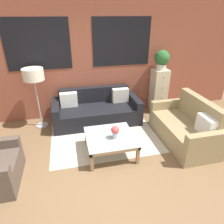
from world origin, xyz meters
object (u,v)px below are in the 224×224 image
at_px(couch_dark, 97,111).
at_px(potted_plant, 162,59).
at_px(drawer_cabinet, 158,91).
at_px(coffee_table, 110,139).
at_px(floor_lamp, 33,77).
at_px(flower_vase, 115,131).
at_px(settee_vintage, 186,128).

distance_m(couch_dark, potted_plant, 2.05).
distance_m(drawer_cabinet, potted_plant, 0.83).
relative_size(couch_dark, coffee_table, 2.31).
distance_m(couch_dark, floor_lamp, 1.61).
xyz_separation_m(couch_dark, potted_plant, (1.70, 0.22, 1.13)).
bearing_deg(coffee_table, flower_vase, -44.55).
relative_size(couch_dark, floor_lamp, 1.48).
height_order(floor_lamp, potted_plant, potted_plant).
bearing_deg(floor_lamp, drawer_cabinet, 2.86).
bearing_deg(drawer_cabinet, potted_plant, 90.00).
bearing_deg(settee_vintage, couch_dark, 142.50).
bearing_deg(potted_plant, floor_lamp, -177.14).
bearing_deg(floor_lamp, settee_vintage, -24.19).
height_order(settee_vintage, drawer_cabinet, drawer_cabinet).
bearing_deg(flower_vase, coffee_table, 135.45).
bearing_deg(floor_lamp, coffee_table, -45.30).
relative_size(settee_vintage, potted_plant, 3.33).
bearing_deg(flower_vase, floor_lamp, 134.74).
bearing_deg(drawer_cabinet, floor_lamp, -177.14).
distance_m(couch_dark, drawer_cabinet, 1.74).
bearing_deg(flower_vase, potted_plant, 45.46).
relative_size(couch_dark, drawer_cabinet, 1.79).
xyz_separation_m(settee_vintage, flower_vase, (-1.52, -0.12, 0.21)).
distance_m(coffee_table, flower_vase, 0.22).
xyz_separation_m(settee_vintage, drawer_cabinet, (0.06, 1.48, 0.26)).
relative_size(settee_vintage, drawer_cabinet, 1.38).
bearing_deg(couch_dark, flower_vase, -84.97).
bearing_deg(coffee_table, floor_lamp, 134.70).
relative_size(coffee_table, potted_plant, 1.87).
relative_size(coffee_table, flower_vase, 3.59).
distance_m(settee_vintage, drawer_cabinet, 1.50).
xyz_separation_m(settee_vintage, coffee_table, (-1.60, -0.05, 0.01)).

